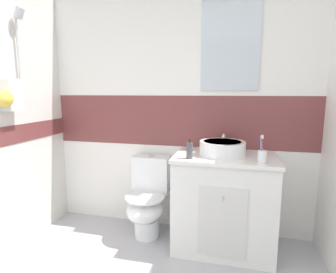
# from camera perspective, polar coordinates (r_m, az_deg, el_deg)

# --- Properties ---
(wall_back_tiled) EXTENTS (3.20, 0.20, 2.50)m
(wall_back_tiled) POSITION_cam_1_polar(r_m,az_deg,el_deg) (2.71, 2.48, 6.72)
(wall_back_tiled) COLOR white
(wall_back_tiled) RESTS_ON ground_plane
(vanity_cabinet) EXTENTS (0.87, 0.59, 0.85)m
(vanity_cabinet) POSITION_cam_1_polar(r_m,az_deg,el_deg) (2.51, 11.66, -13.30)
(vanity_cabinet) COLOR white
(vanity_cabinet) RESTS_ON ground_plane
(sink_basin) EXTENTS (0.39, 0.43, 0.16)m
(sink_basin) POSITION_cam_1_polar(r_m,az_deg,el_deg) (2.37, 11.36, -2.32)
(sink_basin) COLOR white
(sink_basin) RESTS_ON vanity_cabinet
(toilet) EXTENTS (0.37, 0.50, 0.77)m
(toilet) POSITION_cam_1_polar(r_m,az_deg,el_deg) (2.69, -4.34, -13.09)
(toilet) COLOR white
(toilet) RESTS_ON ground_plane
(toothbrush_cup) EXTENTS (0.07, 0.07, 0.22)m
(toothbrush_cup) POSITION_cam_1_polar(r_m,az_deg,el_deg) (2.18, 19.18, -3.82)
(toothbrush_cup) COLOR white
(toothbrush_cup) RESTS_ON vanity_cabinet
(soap_dispenser) EXTENTS (0.05, 0.05, 0.17)m
(soap_dispenser) POSITION_cam_1_polar(r_m,az_deg,el_deg) (2.21, 4.55, -2.95)
(soap_dispenser) COLOR #4C4C51
(soap_dispenser) RESTS_ON vanity_cabinet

